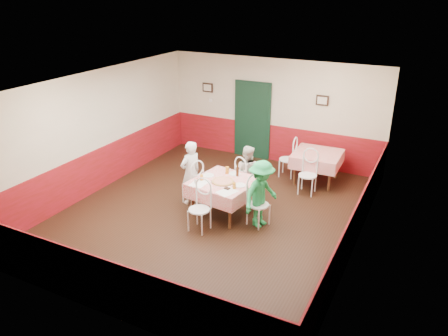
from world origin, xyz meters
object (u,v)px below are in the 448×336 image
at_px(chair_right, 259,205).
at_px(chair_second_b, 308,175).
at_px(chair_far, 246,181).
at_px(pizza, 223,181).
at_px(diner_right, 261,194).
at_px(chair_second_a, 288,159).
at_px(chair_near, 199,210).
at_px(glass_c, 227,170).
at_px(chair_left, 193,184).
at_px(glass_b, 234,186).
at_px(second_table, 316,167).
at_px(beer_bottle, 237,171).
at_px(main_table, 224,197).
at_px(diner_far, 247,172).
at_px(glass_a, 202,177).
at_px(diner_left, 191,173).
at_px(wallet, 227,188).

relative_size(chair_right, chair_second_b, 1.00).
relative_size(chair_far, pizza, 1.99).
bearing_deg(diner_right, pizza, 102.40).
height_order(chair_second_a, chair_second_b, same).
bearing_deg(chair_near, glass_c, 93.32).
relative_size(chair_left, chair_right, 1.00).
xyz_separation_m(glass_b, glass_c, (-0.48, 0.64, 0.01)).
height_order(second_table, beer_bottle, beer_bottle).
bearing_deg(main_table, chair_near, -98.21).
height_order(second_table, pizza, pizza).
bearing_deg(diner_far, glass_a, 60.18).
bearing_deg(pizza, glass_b, -27.59).
height_order(chair_right, diner_far, diner_far).
height_order(chair_right, beer_bottle, beer_bottle).
bearing_deg(second_table, chair_second_a, 180.00).
distance_m(chair_left, diner_left, 0.28).
relative_size(chair_far, chair_second_a, 1.00).
xyz_separation_m(chair_left, chair_far, (0.96, 0.72, 0.00)).
bearing_deg(chair_second_b, diner_far, -145.15).
bearing_deg(diner_right, chair_second_b, 4.52).
distance_m(glass_b, glass_c, 0.80).
xyz_separation_m(chair_right, beer_bottle, (-0.70, 0.48, 0.43)).
height_order(chair_near, diner_left, diner_left).
relative_size(glass_a, diner_far, 0.10).
bearing_deg(chair_right, chair_second_b, 5.96).
height_order(second_table, chair_near, chair_near).
distance_m(second_table, chair_near, 3.63).
bearing_deg(pizza, chair_second_a, 78.20).
distance_m(beer_bottle, wallet, 0.69).
bearing_deg(chair_left, chair_second_a, 171.38).
bearing_deg(wallet, beer_bottle, 105.97).
relative_size(main_table, diner_far, 0.96).
distance_m(pizza, diner_far, 0.97).
distance_m(chair_second_b, diner_far, 1.46).
bearing_deg(chair_left, diner_left, -76.69).
relative_size(chair_far, glass_b, 7.02).
xyz_separation_m(chair_near, diner_left, (-0.77, 0.97, 0.27)).
xyz_separation_m(glass_c, diner_right, (1.01, -0.52, -0.13)).
bearing_deg(glass_c, chair_second_b, 44.03).
distance_m(chair_far, diner_left, 1.27).
distance_m(glass_b, diner_far, 1.18).
bearing_deg(chair_far, wallet, 115.41).
bearing_deg(diner_left, second_table, 158.62).
bearing_deg(beer_bottle, chair_right, -34.20).
xyz_separation_m(second_table, chair_left, (-2.13, -2.38, 0.08)).
bearing_deg(beer_bottle, chair_second_a, 79.45).
bearing_deg(chair_right, diner_far, 54.62).
bearing_deg(glass_b, chair_right, 14.66).
distance_m(chair_right, diner_far, 1.25).
relative_size(chair_second_b, wallet, 8.18).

